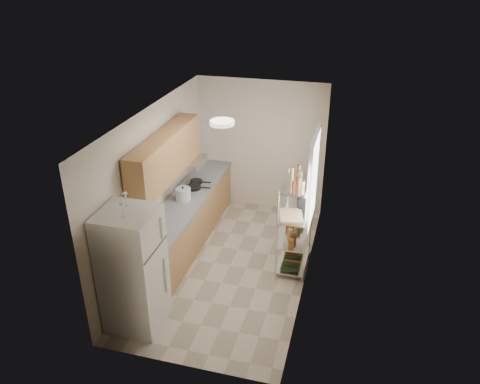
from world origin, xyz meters
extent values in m
cube|color=beige|center=(0.00, 0.00, -0.01)|extent=(2.50, 4.40, 0.01)
cube|color=silver|center=(0.00, 0.00, 2.60)|extent=(2.50, 4.40, 0.01)
cube|color=beige|center=(0.00, 2.21, 1.30)|extent=(2.50, 0.01, 2.60)
cube|color=beige|center=(0.00, -2.21, 1.30)|extent=(2.50, 0.01, 2.60)
cube|color=beige|center=(-1.25, 0.00, 1.30)|extent=(0.01, 4.40, 2.60)
cube|color=beige|center=(1.25, 0.00, 1.30)|extent=(0.01, 4.40, 2.60)
cube|color=tan|center=(-0.92, 0.44, 0.43)|extent=(0.60, 3.48, 0.86)
cube|color=gray|center=(-0.90, 0.44, 0.88)|extent=(0.63, 3.51, 0.04)
cube|color=#B7BABC|center=(-0.94, -0.70, 0.88)|extent=(0.52, 0.44, 0.04)
cube|color=#B7BABC|center=(-0.64, 1.80, 0.46)|extent=(0.01, 0.55, 0.72)
cube|color=tan|center=(-1.05, 0.10, 1.81)|extent=(0.33, 2.20, 0.72)
cube|color=#B7BABC|center=(-1.00, 0.90, 1.39)|extent=(0.50, 0.60, 0.12)
cube|color=white|center=(1.23, 0.35, 1.55)|extent=(0.06, 1.00, 1.46)
cube|color=silver|center=(1.00, 0.30, 0.10)|extent=(0.45, 0.90, 0.02)
cube|color=silver|center=(1.00, 0.30, 0.55)|extent=(0.45, 0.90, 0.02)
cube|color=silver|center=(1.00, 0.30, 1.00)|extent=(0.45, 0.90, 0.02)
cube|color=silver|center=(1.00, 0.30, 1.50)|extent=(0.45, 0.90, 0.02)
cylinder|color=silver|center=(0.79, -0.14, 0.78)|extent=(0.02, 0.02, 1.55)
cylinder|color=silver|center=(0.79, 0.74, 0.78)|extent=(0.02, 0.02, 1.55)
cylinder|color=silver|center=(1.22, -0.14, 0.78)|extent=(0.02, 0.02, 1.55)
cylinder|color=silver|center=(1.22, 0.74, 0.78)|extent=(0.02, 0.02, 1.55)
cylinder|color=white|center=(0.00, -0.30, 2.57)|extent=(0.34, 0.34, 0.05)
cube|color=silver|center=(-0.87, -1.60, 0.87)|extent=(0.72, 0.72, 1.75)
cylinder|color=silver|center=(-0.93, 0.42, 1.01)|extent=(0.26, 0.26, 0.21)
cylinder|color=black|center=(-0.92, 0.86, 0.92)|extent=(0.31, 0.31, 0.05)
cylinder|color=black|center=(-0.95, 1.10, 0.92)|extent=(0.24, 0.24, 0.05)
cube|color=tan|center=(0.96, 0.11, 1.03)|extent=(0.44, 0.52, 0.03)
cube|color=black|center=(1.10, 0.47, 1.17)|extent=(0.24, 0.30, 0.31)
cube|color=#AB2915|center=(0.89, 0.61, 0.65)|extent=(0.13, 0.17, 0.17)
camera|label=1|loc=(1.81, -6.14, 4.57)|focal=35.00mm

